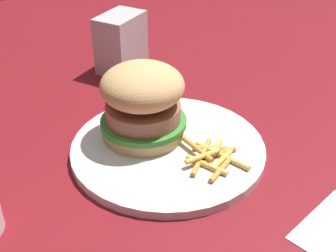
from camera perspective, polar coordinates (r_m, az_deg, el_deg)
name	(u,v)px	position (r m, az deg, el deg)	size (l,w,h in m)	color
ground_plane	(165,144)	(0.62, -0.43, -2.38)	(1.60, 1.60, 0.00)	maroon
plate	(168,148)	(0.60, 0.00, -2.87)	(0.26, 0.26, 0.01)	silver
sandwich	(143,101)	(0.59, -3.27, 3.18)	(0.12, 0.12, 0.11)	tan
fries_pile	(211,156)	(0.57, 5.55, -3.91)	(0.08, 0.10, 0.01)	#E5B251
napkin_dispenser	(121,43)	(0.82, -6.07, 10.65)	(0.09, 0.06, 0.10)	#B7BABF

